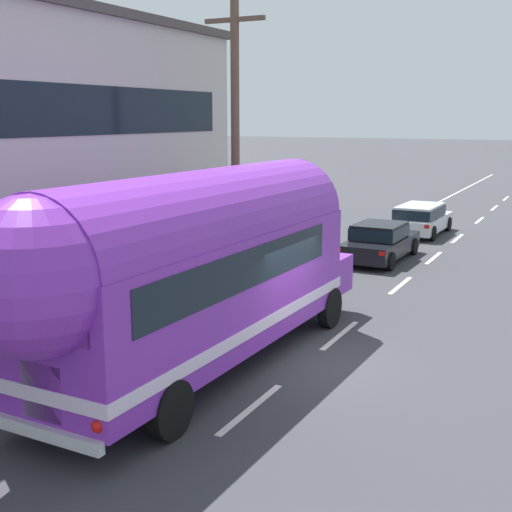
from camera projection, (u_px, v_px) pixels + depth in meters
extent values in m
plane|color=#38383D|center=(309.00, 360.00, 14.60)|extent=(300.00, 300.00, 0.00)
cube|color=silver|center=(251.00, 408.00, 12.19)|extent=(0.14, 2.40, 0.01)
cube|color=silver|center=(340.00, 335.00, 16.29)|extent=(0.14, 2.40, 0.01)
cube|color=silver|center=(400.00, 285.00, 21.10)|extent=(0.14, 2.40, 0.01)
cube|color=silver|center=(434.00, 258.00, 25.20)|extent=(0.14, 2.40, 0.01)
cube|color=silver|center=(457.00, 238.00, 29.21)|extent=(0.14, 2.40, 0.01)
cube|color=silver|center=(479.00, 220.00, 34.36)|extent=(0.14, 2.40, 0.01)
cube|color=silver|center=(494.00, 208.00, 38.98)|extent=(0.14, 2.40, 0.01)
cube|color=silver|center=(506.00, 198.00, 43.48)|extent=(0.14, 2.40, 0.01)
cube|color=silver|center=(345.00, 250.00, 26.61)|extent=(0.12, 80.00, 0.01)
cylinder|color=brown|center=(235.00, 149.00, 18.89)|extent=(0.24, 0.24, 8.50)
cube|color=brown|center=(235.00, 20.00, 18.20)|extent=(1.80, 0.12, 0.12)
cube|color=purple|center=(202.00, 288.00, 13.68)|extent=(2.73, 8.85, 2.30)
cylinder|color=purple|center=(201.00, 232.00, 13.45)|extent=(2.67, 8.75, 2.45)
sphere|color=purple|center=(36.00, 277.00, 9.70)|extent=(2.40, 2.40, 2.40)
cube|color=purple|center=(304.00, 272.00, 18.17)|extent=(2.29, 1.36, 0.95)
cube|color=silver|center=(202.00, 319.00, 13.81)|extent=(2.77, 8.89, 0.24)
cube|color=black|center=(193.00, 262.00, 13.30)|extent=(2.71, 7.05, 0.76)
cube|color=black|center=(38.00, 311.00, 9.79)|extent=(2.00, 0.13, 0.84)
cube|color=silver|center=(43.00, 392.00, 10.03)|extent=(0.80, 0.08, 0.90)
cube|color=silver|center=(41.00, 432.00, 10.08)|extent=(2.34, 0.20, 0.20)
sphere|color=red|center=(98.00, 426.00, 9.60)|extent=(0.20, 0.20, 0.20)
cube|color=black|center=(296.00, 226.00, 17.38)|extent=(2.14, 0.16, 0.96)
cube|color=silver|center=(315.00, 271.00, 18.79)|extent=(0.90, 0.12, 0.56)
cylinder|color=black|center=(247.00, 296.00, 17.92)|extent=(0.29, 1.01, 1.00)
cylinder|color=black|center=(330.00, 308.00, 16.83)|extent=(0.29, 1.01, 1.00)
cylinder|color=black|center=(63.00, 383.00, 12.06)|extent=(0.29, 1.01, 1.00)
cylinder|color=black|center=(171.00, 409.00, 10.97)|extent=(0.29, 1.01, 1.00)
cube|color=black|center=(380.00, 246.00, 24.74)|extent=(1.86, 4.45, 0.60)
cube|color=black|center=(379.00, 231.00, 24.52)|extent=(1.62, 2.10, 0.55)
cube|color=black|center=(379.00, 232.00, 24.53)|extent=(1.68, 2.14, 0.43)
cube|color=red|center=(338.00, 250.00, 23.14)|extent=(0.20, 0.04, 0.14)
cube|color=red|center=(382.00, 254.00, 22.43)|extent=(0.20, 0.04, 0.14)
cylinder|color=black|center=(370.00, 243.00, 26.48)|extent=(0.21, 0.64, 0.64)
cylinder|color=black|center=(414.00, 247.00, 25.70)|extent=(0.21, 0.64, 0.64)
cylinder|color=black|center=(343.00, 257.00, 23.86)|extent=(0.21, 0.64, 0.64)
cylinder|color=black|center=(390.00, 261.00, 23.09)|extent=(0.21, 0.64, 0.64)
cube|color=silver|center=(422.00, 223.00, 30.18)|extent=(1.86, 4.35, 0.60)
cube|color=silver|center=(420.00, 211.00, 29.65)|extent=(1.62, 2.90, 0.55)
cube|color=black|center=(420.00, 212.00, 29.66)|extent=(1.68, 2.94, 0.43)
cube|color=red|center=(391.00, 224.00, 28.62)|extent=(0.20, 0.04, 0.14)
cube|color=red|center=(427.00, 227.00, 27.92)|extent=(0.20, 0.04, 0.14)
cylinder|color=black|center=(412.00, 221.00, 31.87)|extent=(0.22, 0.64, 0.64)
cylinder|color=black|center=(448.00, 224.00, 31.09)|extent=(0.22, 0.64, 0.64)
cylinder|color=black|center=(394.00, 230.00, 29.35)|extent=(0.22, 0.64, 0.64)
cylinder|color=black|center=(432.00, 233.00, 28.58)|extent=(0.22, 0.64, 0.64)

